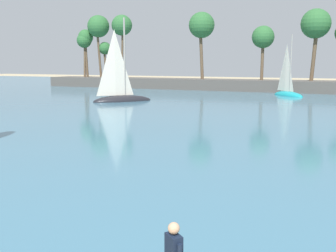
{
  "coord_description": "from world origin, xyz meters",
  "views": [
    {
      "loc": [
        5.26,
        2.31,
        4.39
      ],
      "look_at": [
        -0.86,
        15.43,
        2.14
      ],
      "focal_mm": 43.2,
      "sensor_mm": 36.0,
      "label": 1
    }
  ],
  "objects": [
    {
      "name": "sea",
      "position": [
        0.0,
        57.39,
        0.03
      ],
      "size": [
        220.0,
        97.91,
        0.06
      ],
      "primitive_type": "cube",
      "color": "teal",
      "rests_on": "ground"
    },
    {
      "name": "palm_headland",
      "position": [
        -2.81,
        66.29,
        3.87
      ],
      "size": [
        96.13,
        6.0,
        13.15
      ],
      "color": "#514C47",
      "rests_on": "ground"
    },
    {
      "name": "sailboat_mid_bay",
      "position": [
        -3.15,
        58.7,
        0.84
      ],
      "size": [
        5.39,
        5.61,
        8.68
      ],
      "color": "teal",
      "rests_on": "sea"
    },
    {
      "name": "sailboat_toward_headland",
      "position": [
        -19.24,
        42.1,
        0.97
      ],
      "size": [
        6.04,
        6.71,
        10.11
      ],
      "color": "black",
      "rests_on": "sea"
    }
  ]
}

